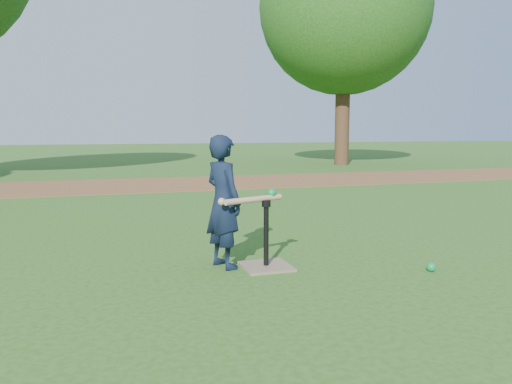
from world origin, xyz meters
name	(u,v)px	position (x,y,z in m)	size (l,w,h in m)	color
ground	(306,276)	(0.00, 0.00, 0.00)	(80.00, 80.00, 0.00)	#285116
dirt_strip	(175,184)	(0.00, 7.50, 0.01)	(24.00, 3.00, 0.01)	brown
child	(223,202)	(-0.60, 0.49, 0.59)	(0.43, 0.28, 1.19)	black
wiffle_ball_ground	(431,267)	(1.09, -0.22, 0.04)	(0.08, 0.08, 0.08)	#0C863C
batting_tee	(266,256)	(-0.25, 0.34, 0.11)	(0.43, 0.43, 0.61)	#7F6B51
swing_action	(254,198)	(-0.36, 0.34, 0.64)	(0.62, 0.26, 0.11)	tan
tree_right	(345,9)	(6.50, 12.00, 5.29)	(5.80, 5.80, 8.21)	#382316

